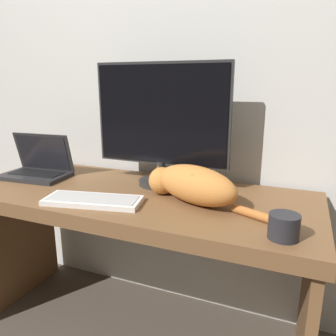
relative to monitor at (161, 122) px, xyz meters
The scene contains 7 objects.
wall_back 0.36m from the monitor, 107.89° to the left, with size 6.40×0.06×2.60m.
desk 0.47m from the monitor, 114.27° to the right, with size 1.58×0.63×0.73m.
monitor is the anchor object (origin of this frame).
laptop 0.69m from the monitor, 168.94° to the right, with size 0.34×0.23×0.22m.
external_keyboard 0.47m from the monitor, 114.13° to the right, with size 0.41×0.22×0.02m.
cat 0.35m from the monitor, 39.45° to the right, with size 0.58×0.30×0.15m.
coffee_mug 0.73m from the monitor, 32.89° to the right, with size 0.10×0.10×0.08m.
Camera 1 is at (0.67, -0.89, 1.20)m, focal length 35.00 mm.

